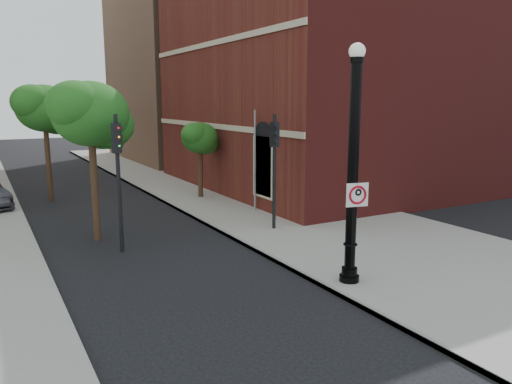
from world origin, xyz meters
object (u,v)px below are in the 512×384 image
lamppost (353,178)px  traffic_signal_right (275,153)px  traffic_signal_left (118,161)px  no_parking_sign (357,195)px

lamppost → traffic_signal_right: size_ratio=1.43×
traffic_signal_left → traffic_signal_right: (5.55, -0.20, -0.05)m
no_parking_sign → traffic_signal_right: bearing=92.3°
traffic_signal_left → traffic_signal_right: 5.55m
no_parking_sign → traffic_signal_left: bearing=139.6°
lamppost → traffic_signal_left: bearing=127.1°
traffic_signal_right → no_parking_sign: bearing=-107.0°
lamppost → no_parking_sign: (0.04, -0.16, -0.39)m
no_parking_sign → traffic_signal_left: 7.49m
no_parking_sign → traffic_signal_left: traffic_signal_left is taller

